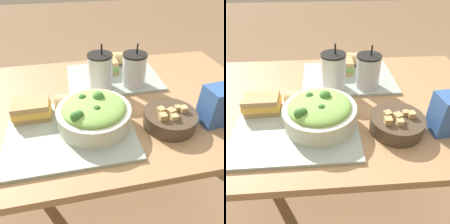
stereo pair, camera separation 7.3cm
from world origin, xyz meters
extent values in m
plane|color=#846647|center=(0.00, 0.00, 0.00)|extent=(12.00, 12.00, 0.00)
cube|color=#A37A51|center=(0.00, 0.00, 0.73)|extent=(1.26, 0.81, 0.03)
cylinder|color=#A37A51|center=(-0.57, 0.34, 0.36)|extent=(0.06, 0.06, 0.71)
cylinder|color=#A37A51|center=(0.57, 0.34, 0.36)|extent=(0.06, 0.06, 0.71)
cube|color=#99A89E|center=(-0.17, -0.17, 0.75)|extent=(0.42, 0.32, 0.01)
cube|color=#99A89E|center=(0.04, 0.18, 0.75)|extent=(0.42, 0.32, 0.01)
cylinder|color=beige|center=(-0.09, -0.15, 0.79)|extent=(0.25, 0.25, 0.07)
ellipsoid|color=#7FB251|center=(-0.09, -0.15, 0.83)|extent=(0.21, 0.21, 0.05)
sphere|color=#38702D|center=(-0.14, -0.20, 0.84)|extent=(0.03, 0.03, 0.03)
sphere|color=#38702D|center=(-0.15, -0.21, 0.84)|extent=(0.03, 0.03, 0.03)
sphere|color=#427F38|center=(-0.07, -0.13, 0.85)|extent=(0.04, 0.04, 0.04)
sphere|color=#38702D|center=(-0.12, -0.11, 0.84)|extent=(0.03, 0.03, 0.03)
sphere|color=#38702D|center=(-0.08, -0.18, 0.84)|extent=(0.03, 0.03, 0.03)
cube|color=beige|center=(-0.06, -0.17, 0.83)|extent=(0.06, 0.06, 0.01)
cube|color=beige|center=(-0.09, -0.14, 0.83)|extent=(0.06, 0.06, 0.01)
cylinder|color=#473828|center=(0.17, -0.19, 0.77)|extent=(0.18, 0.18, 0.05)
cylinder|color=brown|center=(0.17, -0.19, 0.79)|extent=(0.16, 0.16, 0.01)
cube|color=tan|center=(0.16, -0.20, 0.81)|extent=(0.03, 0.03, 0.02)
cube|color=tan|center=(0.21, -0.19, 0.81)|extent=(0.02, 0.02, 0.02)
cube|color=tan|center=(0.19, -0.18, 0.80)|extent=(0.02, 0.02, 0.02)
cube|color=tan|center=(0.13, -0.19, 0.81)|extent=(0.03, 0.03, 0.02)
cube|color=tan|center=(0.16, -0.23, 0.80)|extent=(0.02, 0.02, 0.02)
cube|color=tan|center=(0.12, -0.22, 0.81)|extent=(0.02, 0.02, 0.02)
cube|color=tan|center=(-0.30, -0.07, 0.77)|extent=(0.13, 0.08, 0.02)
cube|color=#EFB742|center=(-0.30, -0.07, 0.79)|extent=(0.13, 0.09, 0.02)
cube|color=tan|center=(-0.30, -0.07, 0.81)|extent=(0.13, 0.08, 0.02)
cylinder|color=tan|center=(-0.15, -0.05, 0.79)|extent=(0.14, 0.08, 0.06)
cylinder|color=beige|center=(-0.09, -0.06, 0.79)|extent=(0.01, 0.06, 0.06)
cube|color=tan|center=(0.01, 0.22, 0.77)|extent=(0.12, 0.09, 0.02)
cube|color=#6B9E47|center=(0.01, 0.22, 0.79)|extent=(0.12, 0.09, 0.02)
cube|color=tan|center=(0.01, 0.22, 0.81)|extent=(0.12, 0.09, 0.02)
cylinder|color=tan|center=(0.08, 0.30, 0.79)|extent=(0.10, 0.07, 0.06)
cylinder|color=beige|center=(0.12, 0.29, 0.79)|extent=(0.01, 0.06, 0.06)
cylinder|color=silver|center=(-0.03, 0.09, 0.83)|extent=(0.10, 0.10, 0.14)
cylinder|color=black|center=(-0.03, 0.09, 0.82)|extent=(0.09, 0.09, 0.12)
cylinder|color=black|center=(-0.03, 0.09, 0.90)|extent=(0.10, 0.10, 0.01)
cylinder|color=black|center=(-0.02, 0.09, 0.92)|extent=(0.01, 0.01, 0.05)
cylinder|color=silver|center=(0.12, 0.09, 0.82)|extent=(0.10, 0.10, 0.13)
cylinder|color=maroon|center=(0.12, 0.09, 0.81)|extent=(0.09, 0.09, 0.11)
cylinder|color=black|center=(0.12, 0.09, 0.89)|extent=(0.10, 0.10, 0.01)
cylinder|color=black|center=(0.12, 0.09, 0.91)|extent=(0.01, 0.01, 0.05)
cube|color=#335BA3|center=(0.33, -0.20, 0.81)|extent=(0.12, 0.09, 0.14)
cube|color=white|center=(-0.16, 0.00, 0.74)|extent=(0.17, 0.15, 0.00)
camera|label=1|loc=(-0.15, -0.72, 1.24)|focal=35.00mm
camera|label=2|loc=(-0.07, -0.73, 1.24)|focal=35.00mm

